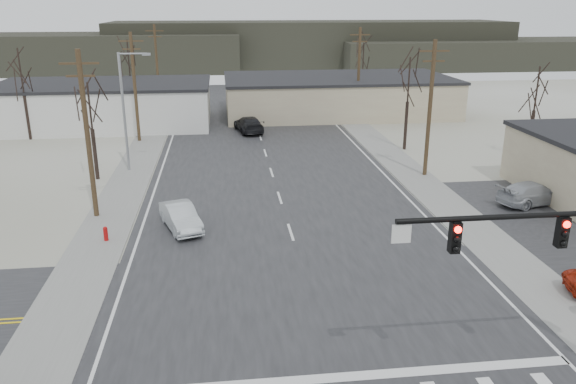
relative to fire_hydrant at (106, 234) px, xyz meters
name	(u,v)px	position (x,y,z in m)	size (l,w,h in m)	color
ground	(313,303)	(10.20, -8.00, -0.45)	(140.00, 140.00, 0.00)	silver
main_road	(278,193)	(10.20, 7.00, -0.43)	(18.00, 110.00, 0.05)	#252527
cross_road	(313,303)	(10.20, -8.00, -0.43)	(90.00, 10.00, 0.04)	#252527
sidewalk_left	(131,177)	(-0.40, 12.00, -0.42)	(3.00, 90.00, 0.06)	gray
sidewalk_right	(405,168)	(20.80, 12.00, -0.42)	(3.00, 90.00, 0.06)	gray
fire_hydrant	(106,234)	(0.00, 0.00, 0.00)	(0.24, 0.24, 0.87)	#A50C0C
building_left_far	(104,104)	(-5.80, 32.00, 1.80)	(22.30, 12.30, 4.50)	silver
building_right_far	(337,95)	(20.20, 36.00, 1.70)	(26.30, 14.30, 4.30)	#B8AE8D
upole_left_b	(87,133)	(-1.30, 4.00, 4.77)	(2.20, 0.30, 10.00)	#453620
upole_left_c	(135,86)	(-1.30, 24.00, 4.77)	(2.20, 0.30, 10.00)	#453620
upole_left_d	(157,64)	(-1.30, 44.00, 4.77)	(2.20, 0.30, 10.00)	#453620
upole_right_a	(430,107)	(21.70, 10.00, 4.77)	(2.20, 0.30, 10.00)	#453620
upole_right_b	(359,72)	(21.70, 32.00, 4.77)	(2.20, 0.30, 10.00)	#453620
streetlight_main	(126,106)	(-0.60, 14.00, 4.64)	(2.40, 0.25, 9.00)	gray
tree_left_near	(90,109)	(-2.80, 12.00, 4.78)	(3.30, 3.30, 7.35)	black
tree_right_mid	(409,82)	(22.70, 18.00, 5.48)	(3.74, 3.74, 8.33)	black
tree_left_far	(129,60)	(-3.80, 38.00, 5.83)	(3.96, 3.96, 8.82)	black
tree_right_far	(363,59)	(25.20, 44.00, 5.13)	(3.52, 3.52, 7.84)	black
tree_lot	(537,91)	(32.20, 14.00, 5.13)	(3.52, 3.52, 7.84)	black
tree_left_mid	(21,73)	(-11.80, 26.00, 5.83)	(3.96, 3.96, 8.82)	black
hill_left	(53,53)	(-24.80, 84.00, 3.05)	(70.00, 18.00, 7.00)	#333026
hill_center	(311,44)	(25.20, 88.00, 4.05)	(80.00, 18.00, 9.00)	#333026
hill_right	(485,54)	(60.20, 82.00, 2.30)	(60.00, 18.00, 5.50)	#333026
sedan_crossing	(181,217)	(3.98, 1.30, 0.31)	(1.52, 4.36, 1.44)	#B3BABE
car_far_a	(249,124)	(9.22, 26.58, 0.38)	(2.21, 5.43, 1.58)	black
car_far_b	(247,84)	(10.55, 57.00, 0.31)	(1.70, 4.23, 1.44)	black
car_parked_silver	(533,193)	(26.35, 2.87, 0.30)	(2.02, 4.98, 1.45)	#9EA2A8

